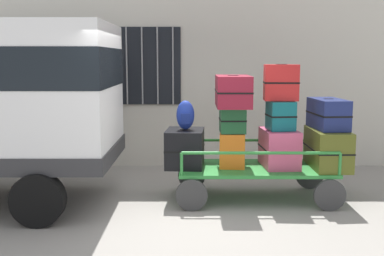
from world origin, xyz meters
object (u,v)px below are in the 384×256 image
Objects in this scene: suitcase_midleft_bottom at (232,150)px; suitcase_center_top at (281,83)px; luggage_cart at (256,173)px; backpack at (185,115)px; suitcase_midright_middle at (328,114)px; suitcase_midleft_middle at (232,120)px; suitcase_midright_bottom at (328,148)px; suitcase_left_bottom at (185,148)px; suitcase_center_bottom at (279,148)px; suitcase_center_middle at (281,115)px; suitcase_midleft_top at (233,91)px.

suitcase_midleft_bottom is 1.25m from suitcase_center_top.
luggage_cart is 1.43m from suitcase_center_top.
luggage_cart is at bearing 0.44° from backpack.
suitcase_midright_middle is at bearing 1.25° from luggage_cart.
suitcase_midleft_bottom is at bearing 1.82° from backpack.
suitcase_midright_bottom is (1.44, -0.06, -0.43)m from suitcase_midleft_middle.
backpack is at bearing -75.52° from suitcase_left_bottom.
suitcase_center_bottom is (0.72, 0.01, -0.44)m from suitcase_midleft_middle.
suitcase_midleft_bottom is (0.72, -0.01, -0.02)m from suitcase_left_bottom.
suitcase_center_top is (0.36, 0.04, 1.38)m from luggage_cart.
suitcase_midleft_middle is at bearing 90.00° from suitcase_midleft_bottom.
suitcase_center_middle is at bearing -90.00° from suitcase_center_top.
suitcase_left_bottom is at bearing 178.57° from suitcase_midright_bottom.
suitcase_midright_middle is (0.72, -0.01, 0.53)m from suitcase_center_bottom.
backpack is (0.01, -0.03, 0.51)m from suitcase_left_bottom.
suitcase_midleft_top is (0.00, -0.02, 0.90)m from suitcase_midleft_bottom.
backpack reaches higher than suitcase_midleft_middle.
suitcase_midleft_middle is 1.45m from suitcase_midright_middle.
suitcase_midright_middle is (1.44, -0.01, 0.09)m from suitcase_midleft_middle.
suitcase_center_middle is 0.88m from suitcase_midright_bottom.
suitcase_midleft_middle is 0.91m from suitcase_center_top.
suitcase_center_middle reaches higher than suitcase_midright_bottom.
suitcase_center_top is 0.54× the size of suitcase_midright_bottom.
suitcase_center_bottom is (0.72, 0.04, -0.87)m from suitcase_midleft_top.
suitcase_center_middle is 0.85× the size of suitcase_center_top.
backpack is at bearing -176.73° from suitcase_midleft_middle.
backpack is (-2.16, 0.02, 0.50)m from suitcase_midright_bottom.
suitcase_midleft_middle reaches higher than suitcase_midright_bottom.
suitcase_midleft_middle reaches higher than luggage_cart.
suitcase_midright_bottom is (1.08, -0.03, 0.39)m from luggage_cart.
suitcase_midleft_middle is at bearing 177.57° from suitcase_midright_bottom.
suitcase_center_middle reaches higher than luggage_cart.
suitcase_midleft_top is 2.01× the size of suitcase_center_middle.
suitcase_center_top is (0.72, 0.00, 0.56)m from suitcase_midleft_middle.
suitcase_center_middle is 1.44m from backpack.
suitcase_midright_middle is at bearing -0.04° from suitcase_left_bottom.
suitcase_midright_middle is (0.72, 0.03, 0.02)m from suitcase_center_middle.
luggage_cart is 4.43× the size of suitcase_center_top.
suitcase_center_bottom reaches higher than suitcase_midleft_bottom.
suitcase_left_bottom is at bearing -179.42° from suitcase_midleft_middle.
backpack is at bearing -179.85° from suitcase_center_middle.
suitcase_midright_middle reaches higher than suitcase_center_middle.
suitcase_center_top is at bearing 5.70° from luggage_cart.
suitcase_center_middle is at bearing 178.07° from suitcase_midright_bottom.
luggage_cart is at bearing -1.34° from suitcase_left_bottom.
suitcase_left_bottom is 0.72m from suitcase_midleft_bottom.
suitcase_center_top reaches higher than suitcase_midright_middle.
suitcase_center_top is 0.64× the size of suitcase_midright_middle.
suitcase_left_bottom is 0.85m from suitcase_midleft_middle.
suitcase_midright_middle is at bearing 1.01° from suitcase_midleft_top.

